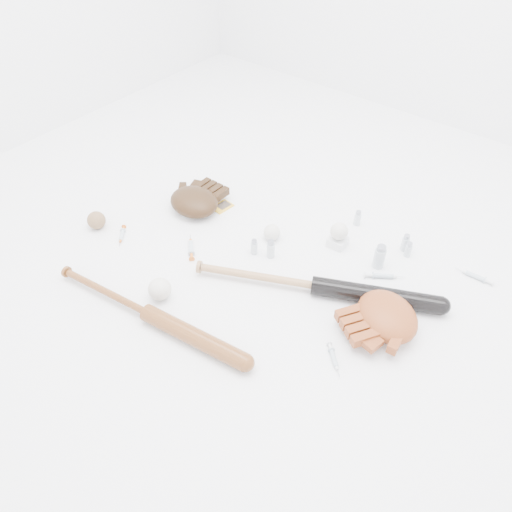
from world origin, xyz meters
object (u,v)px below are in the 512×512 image
Objects in this scene: glove_dark at (194,201)px; pedestal at (338,242)px; bat_dark at (315,285)px; bat_wood at (148,313)px.

glove_dark is 0.64m from pedestal.
bat_dark is 3.53× the size of glove_dark.
bat_wood is at bearing -61.28° from glove_dark.
bat_wood is at bearing -155.08° from bat_dark.
glove_dark is at bearing 147.42° from bat_dark.
bat_dark is at bearing 43.15° from bat_wood.
glove_dark is at bearing 111.12° from bat_wood.
glove_dark is (-0.68, 0.08, 0.01)m from bat_dark.
bat_dark is 0.28m from pedestal.
bat_dark is 0.60m from bat_wood.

